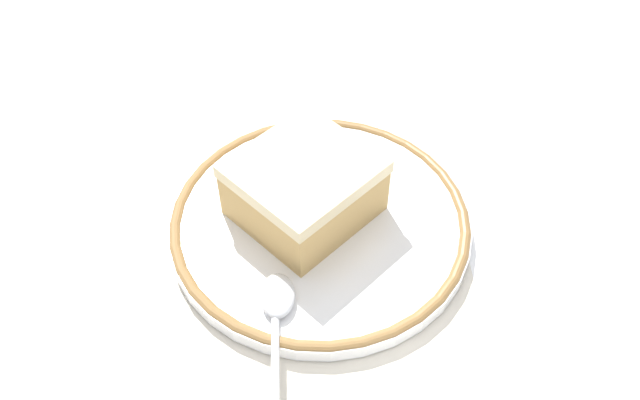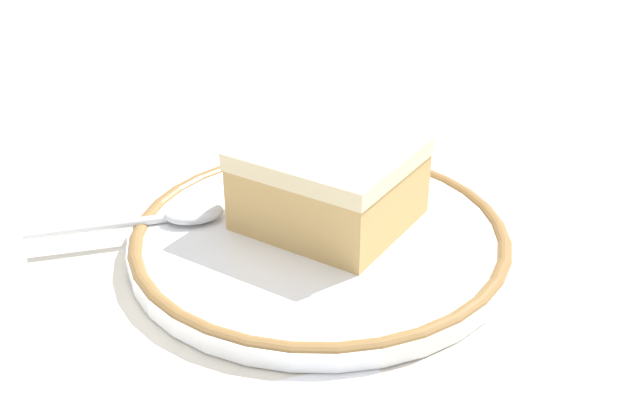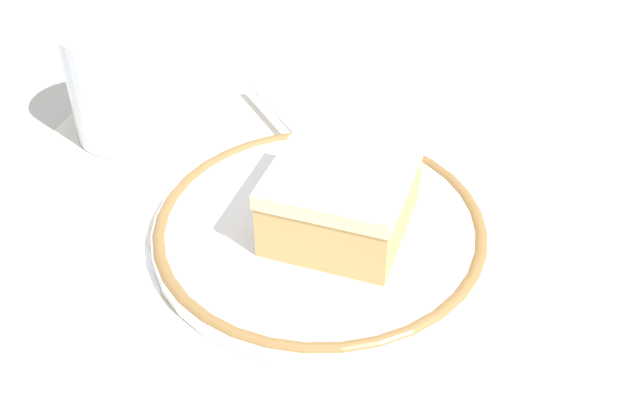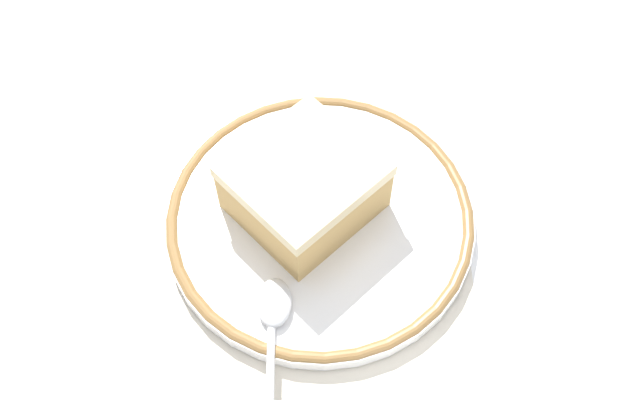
% 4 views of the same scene
% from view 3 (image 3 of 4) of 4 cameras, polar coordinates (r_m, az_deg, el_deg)
% --- Properties ---
extents(ground_plane, '(2.40, 2.40, 0.00)m').
position_cam_3_polar(ground_plane, '(0.53, -1.91, -0.57)').
color(ground_plane, '#B7B2A8').
extents(placemat, '(0.44, 0.42, 0.00)m').
position_cam_3_polar(placemat, '(0.53, -1.91, -0.51)').
color(placemat, beige).
rests_on(placemat, ground_plane).
extents(plate, '(0.22, 0.22, 0.01)m').
position_cam_3_polar(plate, '(0.50, -0.00, -2.13)').
color(plate, white).
rests_on(plate, placemat).
extents(cake_slice, '(0.09, 0.09, 0.05)m').
position_cam_3_polar(cake_slice, '(0.48, 1.59, 0.22)').
color(cake_slice, tan).
rests_on(cake_slice, plate).
extents(spoon, '(0.10, 0.10, 0.01)m').
position_cam_3_polar(spoon, '(0.57, -1.15, 4.38)').
color(spoon, silver).
rests_on(spoon, plate).
extents(cup, '(0.07, 0.07, 0.09)m').
position_cam_3_polar(cup, '(0.60, -14.84, 7.91)').
color(cup, silver).
rests_on(cup, placemat).
extents(napkin, '(0.16, 0.16, 0.00)m').
position_cam_3_polar(napkin, '(0.52, -18.95, -4.25)').
color(napkin, white).
rests_on(napkin, placemat).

